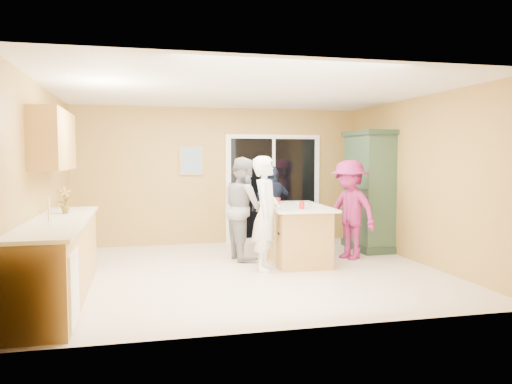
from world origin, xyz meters
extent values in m
plane|color=#F1E1D0|center=(0.00, 0.00, 0.00)|extent=(5.50, 5.50, 0.00)
cube|color=silver|center=(0.00, 0.00, 2.60)|extent=(5.50, 5.00, 0.10)
cube|color=#D8B459|center=(0.00, 2.50, 1.30)|extent=(5.50, 0.10, 2.60)
cube|color=#D8B459|center=(0.00, -2.50, 1.30)|extent=(5.50, 0.10, 2.60)
cube|color=#D8B459|center=(-2.75, 0.00, 1.30)|extent=(0.10, 5.00, 2.60)
cube|color=#D8B459|center=(2.75, 0.00, 1.30)|extent=(0.10, 5.00, 2.60)
cube|color=tan|center=(-2.45, -0.90, 0.45)|extent=(0.60, 3.00, 0.90)
cube|color=white|center=(-2.44, -2.00, 0.40)|extent=(0.62, 0.60, 0.72)
cube|color=white|center=(-2.44, -0.90, 0.92)|extent=(0.65, 3.05, 0.04)
cylinder|color=silver|center=(-2.45, -1.40, 1.09)|extent=(0.02, 0.02, 0.30)
cube|color=tan|center=(-2.58, -0.20, 1.88)|extent=(0.35, 1.60, 0.75)
cube|color=white|center=(1.05, 2.47, 1.05)|extent=(1.90, 0.05, 2.10)
cube|color=black|center=(1.05, 2.46, 1.05)|extent=(1.70, 0.03, 1.94)
cube|color=white|center=(1.05, 2.45, 1.05)|extent=(0.06, 0.04, 1.94)
cube|color=silver|center=(1.20, 2.44, 1.00)|extent=(0.02, 0.03, 0.12)
cube|color=tan|center=(-0.55, 2.48, 1.60)|extent=(0.46, 0.03, 0.56)
cube|color=#4A659A|center=(-0.55, 2.47, 1.60)|extent=(0.38, 0.02, 0.48)
cube|color=tan|center=(0.90, 0.54, 0.43)|extent=(0.85, 1.54, 0.85)
cube|color=white|center=(0.90, 0.54, 0.87)|extent=(1.01, 1.74, 0.04)
cube|color=black|center=(0.90, 0.54, 0.05)|extent=(0.77, 1.46, 0.10)
cube|color=#213626|center=(2.49, 1.22, 0.06)|extent=(0.59, 1.11, 0.13)
cube|color=#38553C|center=(2.49, 1.22, 1.05)|extent=(0.53, 1.05, 1.98)
cube|color=#213626|center=(2.49, 1.22, 2.08)|extent=(0.61, 1.16, 0.08)
imported|color=silver|center=(0.28, 0.01, 0.84)|extent=(0.62, 0.72, 1.68)
imported|color=gray|center=(0.13, 0.89, 0.83)|extent=(0.74, 0.89, 1.66)
imported|color=#182236|center=(0.85, 1.75, 0.75)|extent=(0.95, 0.63, 1.50)
imported|color=#8E1F58|center=(1.81, 0.51, 0.81)|extent=(0.99, 1.20, 1.61)
imported|color=red|center=(0.67, 1.13, 0.93)|extent=(0.37, 0.37, 0.07)
imported|color=#AC2F11|center=(-2.45, -0.27, 1.12)|extent=(0.22, 0.19, 0.35)
cylinder|color=red|center=(0.61, 0.59, 0.94)|extent=(0.08, 0.08, 0.10)
cylinder|color=red|center=(0.82, -0.01, 0.95)|extent=(0.09, 0.09, 0.12)
cylinder|color=black|center=(0.65, 1.19, 1.02)|extent=(0.08, 0.08, 0.26)
cylinder|color=black|center=(0.65, 1.19, 1.21)|extent=(0.03, 0.03, 0.10)
cylinder|color=white|center=(1.14, 0.90, 0.90)|extent=(0.21, 0.21, 0.01)
camera|label=1|loc=(-1.50, -7.00, 1.66)|focal=35.00mm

